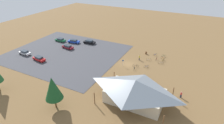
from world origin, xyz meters
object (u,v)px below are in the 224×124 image
at_px(lot_sign, 123,62).
at_px(car_blue_front_row, 74,41).
at_px(bicycle_red_yard_left, 156,59).
at_px(visitor_by_pavilion, 181,95).
at_px(bicycle_blue_lone_east, 155,55).
at_px(bicycle_white_edge_south, 149,60).
at_px(car_red_near_entry, 39,58).
at_px(bicycle_blue_yard_center, 146,67).
at_px(car_black_end_stall, 89,42).
at_px(bicycle_black_trailside, 136,66).
at_px(visitor_at_bikes, 139,57).
at_px(car_silver_by_curb, 25,53).
at_px(bicycle_green_yard_front, 164,56).
at_px(bicycle_yellow_by_bin, 163,60).
at_px(car_maroon_aisle_side, 68,47).
at_px(trash_bin, 146,53).
at_px(bike_pavilion, 135,90).
at_px(bicycle_teal_near_sign, 134,69).
at_px(pine_mideast, 53,88).
at_px(bicycle_orange_back_row, 163,58).
at_px(bicycle_purple_lone_west, 145,77).
at_px(car_green_far_end, 60,40).

height_order(lot_sign, car_blue_front_row, lot_sign).
bearing_deg(bicycle_red_yard_left, visitor_by_pavilion, 121.36).
bearing_deg(bicycle_blue_lone_east, bicycle_white_edge_south, 79.33).
relative_size(car_red_near_entry, visitor_by_pavilion, 2.88).
relative_size(bicycle_blue_yard_center, car_black_end_stall, 0.30).
height_order(bicycle_black_trailside, visitor_at_bikes, visitor_at_bikes).
bearing_deg(visitor_by_pavilion, car_silver_by_curb, 0.11).
relative_size(lot_sign, car_silver_by_curb, 0.50).
relative_size(bicycle_green_yard_front, car_blue_front_row, 0.35).
relative_size(bicycle_green_yard_front, car_black_end_stall, 0.35).
bearing_deg(bicycle_yellow_by_bin, lot_sign, 40.07).
bearing_deg(bicycle_black_trailside, car_maroon_aisle_side, -3.60).
bearing_deg(bicycle_yellow_by_bin, bicycle_white_edge_south, 20.09).
xyz_separation_m(trash_bin, car_red_near_entry, (29.64, 20.66, 0.31)).
bearing_deg(bike_pavilion, bicycle_teal_near_sign, -69.18).
bearing_deg(bicycle_teal_near_sign, pine_mideast, 67.72).
xyz_separation_m(bicycle_blue_lone_east, bicycle_orange_back_row, (-2.90, 1.64, 0.04)).
height_order(bicycle_blue_lone_east, bicycle_teal_near_sign, bicycle_blue_lone_east).
xyz_separation_m(bicycle_red_yard_left, car_maroon_aisle_side, (31.96, 5.90, 0.36)).
relative_size(trash_bin, bicycle_white_edge_south, 0.56).
xyz_separation_m(bicycle_red_yard_left, bicycle_white_edge_south, (2.08, 1.72, -0.03)).
distance_m(bicycle_blue_yard_center, car_black_end_stall, 27.51).
distance_m(car_blue_front_row, car_maroon_aisle_side, 5.76).
xyz_separation_m(bicycle_white_edge_south, visitor_at_bikes, (2.93, 0.94, 0.57)).
xyz_separation_m(bicycle_yellow_by_bin, car_black_end_stall, (29.72, -2.09, 0.38)).
relative_size(lot_sign, bicycle_orange_back_row, 1.53).
height_order(bicycle_blue_lone_east, bicycle_purple_lone_west, bicycle_purple_lone_west).
xyz_separation_m(lot_sign, car_silver_by_curb, (33.79, 7.93, -0.63)).
distance_m(car_green_far_end, visitor_by_pavilion, 51.78).
height_order(bicycle_purple_lone_west, bicycle_teal_near_sign, bicycle_purple_lone_west).
height_order(bicycle_purple_lone_west, bicycle_black_trailside, bicycle_black_trailside).
relative_size(bicycle_blue_yard_center, car_maroon_aisle_side, 0.30).
xyz_separation_m(bicycle_purple_lone_west, bicycle_blue_yard_center, (1.25, -5.72, 0.01)).
height_order(bike_pavilion, car_blue_front_row, bike_pavilion).
xyz_separation_m(bicycle_blue_yard_center, visitor_by_pavilion, (-11.52, 10.14, 0.48)).
bearing_deg(pine_mideast, lot_sign, -103.18).
bearing_deg(pine_mideast, car_black_end_stall, -68.17).
xyz_separation_m(bicycle_teal_near_sign, car_maroon_aisle_side, (27.74, -3.47, 0.38)).
height_order(bike_pavilion, car_maroon_aisle_side, bike_pavilion).
relative_size(bicycle_blue_yard_center, car_blue_front_row, 0.29).
bearing_deg(bicycle_yellow_by_bin, bicycle_purple_lone_west, 79.22).
xyz_separation_m(bicycle_yellow_by_bin, car_green_far_end, (41.54, 1.36, 0.36)).
distance_m(bicycle_yellow_by_bin, bicycle_blue_yard_center, 7.36).
bearing_deg(bicycle_teal_near_sign, lot_sign, -6.98).
xyz_separation_m(bicycle_green_yard_front, visitor_by_pavilion, (-8.56, 20.04, 0.49)).
bearing_deg(car_red_near_entry, bicycle_orange_back_row, -151.61).
bearing_deg(lot_sign, bicycle_blue_lone_east, -120.30).
bearing_deg(lot_sign, car_green_far_end, -13.34).
relative_size(car_green_far_end, car_silver_by_curb, 1.00).
xyz_separation_m(bicycle_green_yard_front, bicycle_yellow_by_bin, (-0.61, 3.46, -0.01)).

